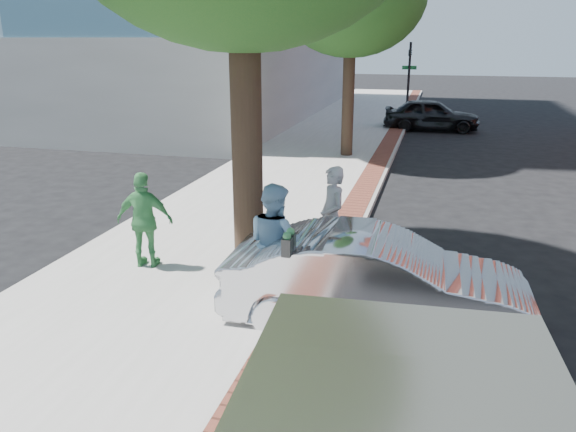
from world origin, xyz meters
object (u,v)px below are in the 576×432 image
(parking_meter, at_px, (289,260))
(person_gray, at_px, (332,217))
(person_officer, at_px, (275,243))
(sedan_silver, at_px, (376,282))
(bg_car, at_px, (431,115))
(person_green, at_px, (145,220))

(parking_meter, bearing_deg, person_gray, 87.23)
(person_gray, bearing_deg, person_officer, -54.29)
(person_gray, bearing_deg, sedan_silver, -4.25)
(person_officer, xyz_separation_m, sedan_silver, (1.55, -0.24, -0.36))
(person_gray, relative_size, person_officer, 0.98)
(bg_car, bearing_deg, sedan_silver, 176.48)
(person_gray, distance_m, bg_car, 17.05)
(person_green, bearing_deg, person_gray, -172.68)
(parking_meter, bearing_deg, bg_car, 85.77)
(person_gray, distance_m, person_green, 3.23)
(person_officer, height_order, person_green, person_officer)
(bg_car, bearing_deg, person_officer, 171.68)
(person_officer, bearing_deg, parking_meter, 152.98)
(person_gray, height_order, person_green, person_gray)
(person_officer, height_order, bg_car, person_officer)
(person_gray, bearing_deg, bg_car, 142.48)
(parking_meter, height_order, bg_car, parking_meter)
(sedan_silver, bearing_deg, person_gray, 27.52)
(parking_meter, xyz_separation_m, person_green, (-3.00, 1.63, -0.21))
(parking_meter, distance_m, person_green, 3.42)
(parking_meter, bearing_deg, person_green, 151.54)
(sedan_silver, relative_size, bg_car, 1.03)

